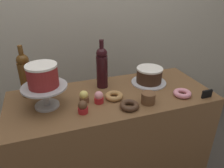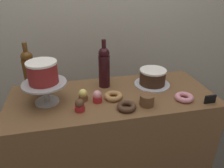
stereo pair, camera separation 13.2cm
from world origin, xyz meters
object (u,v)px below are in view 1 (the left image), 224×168
wine_bottle_amber (25,75)px  cupcake_chocolate (83,107)px  white_layer_cake (43,75)px  donut_chocolate (129,105)px  wine_bottle_dark_red (102,67)px  cookie_stack (148,98)px  cupcake_lemon (84,97)px  donut_pink (182,93)px  donut_maple (115,96)px  price_sign_chalkboard (207,94)px  chocolate_round_cake (149,75)px  cupcake_strawberry (99,97)px  cake_stand_pedestal (45,92)px

wine_bottle_amber → cupcake_chocolate: wine_bottle_amber is taller
white_layer_cake → donut_chocolate: bearing=-21.1°
wine_bottle_dark_red → cupcake_chocolate: bearing=-125.2°
white_layer_cake → donut_chocolate: 0.51m
wine_bottle_dark_red → cookie_stack: (0.20, -0.29, -0.11)m
cupcake_chocolate → donut_chocolate: cupcake_chocolate is taller
cupcake_lemon → donut_pink: bearing=-11.6°
donut_pink → donut_maple: 0.43m
wine_bottle_dark_red → price_sign_chalkboard: size_ratio=4.65×
chocolate_round_cake → donut_chocolate: 0.36m
wine_bottle_amber → cupcake_strawberry: size_ratio=4.38×
white_layer_cake → cupcake_lemon: 0.27m
cake_stand_pedestal → cupcake_strawberry: 0.31m
wine_bottle_dark_red → cupcake_strawberry: (-0.08, -0.20, -0.11)m
cake_stand_pedestal → donut_pink: cake_stand_pedestal is taller
cupcake_strawberry → cupcake_chocolate: (-0.11, -0.07, 0.00)m
wine_bottle_dark_red → donut_maple: 0.22m
cupcake_chocolate → donut_chocolate: size_ratio=0.66×
chocolate_round_cake → wine_bottle_dark_red: size_ratio=0.55×
cake_stand_pedestal → cupcake_strawberry: cake_stand_pedestal is taller
donut_maple → donut_pink: bearing=-14.4°
donut_pink → wine_bottle_amber: bearing=161.1°
donut_pink → cookie_stack: 0.25m
wine_bottle_dark_red → cookie_stack: size_ratio=3.87×
white_layer_cake → cupcake_lemon: bearing=-6.5°
donut_maple → donut_chocolate: bearing=-71.9°
wine_bottle_amber → donut_maple: 0.56m
price_sign_chalkboard → cookie_stack: bearing=170.7°
donut_pink → cake_stand_pedestal: bearing=169.7°
cupcake_chocolate → cookie_stack: size_ratio=0.88×
wine_bottle_dark_red → cookie_stack: 0.37m
white_layer_cake → cupcake_lemon: white_layer_cake is taller
cake_stand_pedestal → white_layer_cake: white_layer_cake is taller
wine_bottle_amber → cupcake_chocolate: bearing=-46.7°
chocolate_round_cake → wine_bottle_dark_red: 0.34m
wine_bottle_dark_red → price_sign_chalkboard: 0.68m
donut_pink → donut_chocolate: size_ratio=1.00×
wine_bottle_dark_red → wine_bottle_amber: 0.48m
wine_bottle_dark_red → donut_maple: size_ratio=2.91×
donut_chocolate → cookie_stack: size_ratio=1.33×
cupcake_strawberry → cupcake_lemon: bearing=156.7°
wine_bottle_dark_red → wine_bottle_amber: size_ratio=1.00×
wine_bottle_amber → price_sign_chalkboard: (1.05, -0.38, -0.12)m
cupcake_lemon → cupcake_strawberry: 0.09m
cupcake_chocolate → wine_bottle_dark_red: bearing=54.8°
cupcake_chocolate → wine_bottle_amber: bearing=133.3°
white_layer_cake → cupcake_lemon: size_ratio=2.28×
donut_pink → cupcake_lemon: bearing=168.4°
donut_pink → donut_chocolate: same height
cake_stand_pedestal → cookie_stack: (0.57, -0.16, -0.06)m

